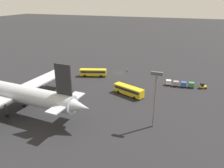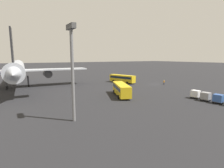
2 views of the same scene
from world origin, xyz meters
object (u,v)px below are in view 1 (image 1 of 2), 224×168
(worker_person, at_px, (127,70))
(shuttle_bus_far, at_px, (129,90))
(cargo_cart_green, at_px, (191,85))
(shuttle_bus_near, at_px, (93,72))
(cargo_cart_white, at_px, (169,82))
(airplane, at_px, (8,91))
(cargo_cart_blue, at_px, (184,84))
(cargo_cart_grey, at_px, (176,83))
(baggage_tug, at_px, (203,86))

(worker_person, bearing_deg, shuttle_bus_far, 107.11)
(worker_person, bearing_deg, cargo_cart_green, 160.24)
(shuttle_bus_near, relative_size, cargo_cart_green, 5.35)
(shuttle_bus_near, height_order, shuttle_bus_far, shuttle_bus_far)
(worker_person, xyz_separation_m, cargo_cart_white, (-19.58, 10.29, 0.32))
(airplane, xyz_separation_m, cargo_cart_blue, (-47.52, -36.78, -5.19))
(cargo_cart_blue, bearing_deg, cargo_cart_grey, 3.94)
(cargo_cart_blue, distance_m, cargo_cart_grey, 2.79)
(worker_person, bearing_deg, cargo_cart_blue, 157.51)
(baggage_tug, distance_m, worker_person, 33.32)
(airplane, relative_size, worker_person, 31.26)
(airplane, distance_m, shuttle_bus_far, 37.84)
(cargo_cart_green, bearing_deg, baggage_tug, -169.79)
(baggage_tug, relative_size, worker_person, 1.55)
(cargo_cart_green, relative_size, cargo_cart_grey, 1.00)
(cargo_cart_green, bearing_deg, worker_person, -19.76)
(cargo_cart_green, bearing_deg, airplane, 36.45)
(cargo_cart_green, distance_m, cargo_cart_blue, 2.81)
(shuttle_bus_near, height_order, baggage_tug, shuttle_bus_near)
(shuttle_bus_near, xyz_separation_m, cargo_cart_blue, (-37.27, -0.26, -0.70))
(cargo_cart_white, bearing_deg, worker_person, -27.73)
(airplane, bearing_deg, shuttle_bus_near, -101.42)
(cargo_cart_grey, relative_size, cargo_cart_white, 1.00)
(shuttle_bus_near, height_order, cargo_cart_grey, shuttle_bus_near)
(shuttle_bus_far, height_order, baggage_tug, shuttle_bus_far)
(airplane, xyz_separation_m, cargo_cart_grey, (-44.74, -36.59, -5.19))
(airplane, xyz_separation_m, cargo_cart_white, (-41.95, -36.90, -5.19))
(baggage_tug, xyz_separation_m, worker_person, (32.00, -9.31, -0.07))
(shuttle_bus_near, distance_m, cargo_cart_white, 31.71)
(airplane, height_order, worker_person, airplane)
(baggage_tug, distance_m, cargo_cart_blue, 6.94)
(shuttle_bus_far, distance_m, cargo_cart_white, 18.60)
(airplane, relative_size, shuttle_bus_near, 4.71)
(shuttle_bus_near, xyz_separation_m, cargo_cart_grey, (-34.48, -0.07, -0.70))
(cargo_cart_blue, bearing_deg, baggage_tug, -170.79)
(cargo_cart_green, relative_size, cargo_cart_blue, 1.00)
(worker_person, distance_m, cargo_cart_white, 22.12)
(cargo_cart_white, bearing_deg, cargo_cart_grey, 173.55)
(cargo_cart_blue, bearing_deg, shuttle_bus_near, 0.41)
(worker_person, bearing_deg, cargo_cart_grey, 154.63)
(baggage_tug, bearing_deg, cargo_cart_grey, -12.24)
(shuttle_bus_far, bearing_deg, airplane, 59.60)
(cargo_cart_green, xyz_separation_m, cargo_cart_white, (8.36, 0.26, 0.00))
(shuttle_bus_near, distance_m, worker_person, 16.18)
(airplane, height_order, baggage_tug, airplane)
(baggage_tug, bearing_deg, shuttle_bus_far, 11.76)
(baggage_tug, xyz_separation_m, cargo_cart_blue, (6.84, 1.11, 0.25))
(shuttle_bus_near, bearing_deg, cargo_cart_grey, 162.72)
(airplane, xyz_separation_m, shuttle_bus_far, (-29.89, -22.77, -4.46))
(shuttle_bus_near, bearing_deg, cargo_cart_blue, 163.00)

